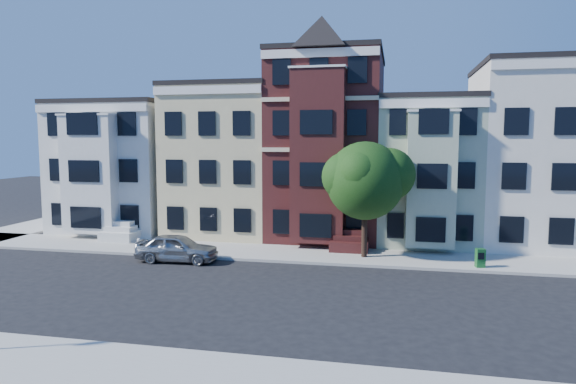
% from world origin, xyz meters
% --- Properties ---
extents(ground, '(120.00, 120.00, 0.00)m').
position_xyz_m(ground, '(0.00, 0.00, 0.00)').
color(ground, black).
extents(far_sidewalk, '(60.00, 4.00, 0.15)m').
position_xyz_m(far_sidewalk, '(0.00, 8.00, 0.07)').
color(far_sidewalk, '#9E9B93').
rests_on(far_sidewalk, ground).
extents(house_white, '(8.00, 9.00, 9.00)m').
position_xyz_m(house_white, '(-15.00, 14.50, 4.50)').
color(house_white, silver).
rests_on(house_white, ground).
extents(house_yellow, '(7.00, 9.00, 10.00)m').
position_xyz_m(house_yellow, '(-7.00, 14.50, 5.00)').
color(house_yellow, beige).
rests_on(house_yellow, ground).
extents(house_brown, '(7.00, 9.00, 12.00)m').
position_xyz_m(house_brown, '(0.00, 14.50, 6.00)').
color(house_brown, '#3B1514').
rests_on(house_brown, ground).
extents(house_green, '(6.00, 9.00, 9.00)m').
position_xyz_m(house_green, '(6.50, 14.50, 4.50)').
color(house_green, '#9EAC91').
rests_on(house_green, ground).
extents(house_cream, '(8.00, 9.00, 11.00)m').
position_xyz_m(house_cream, '(13.50, 14.50, 5.50)').
color(house_cream, silver).
rests_on(house_cream, ground).
extents(street_tree, '(6.77, 6.77, 7.87)m').
position_xyz_m(street_tree, '(2.91, 7.81, 4.08)').
color(street_tree, '#234E18').
rests_on(street_tree, far_sidewalk).
extents(parked_car, '(4.52, 1.99, 1.51)m').
position_xyz_m(parked_car, '(-7.02, 5.20, 0.76)').
color(parked_car, '#9A9DA0').
rests_on(parked_car, ground).
extents(newspaper_box, '(0.50, 0.46, 0.96)m').
position_xyz_m(newspaper_box, '(8.82, 6.67, 0.63)').
color(newspaper_box, '#1B5E27').
rests_on(newspaper_box, far_sidewalk).
extents(fire_hydrant, '(0.26, 0.26, 0.64)m').
position_xyz_m(fire_hydrant, '(-9.86, 6.30, 0.47)').
color(fire_hydrant, silver).
rests_on(fire_hydrant, far_sidewalk).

